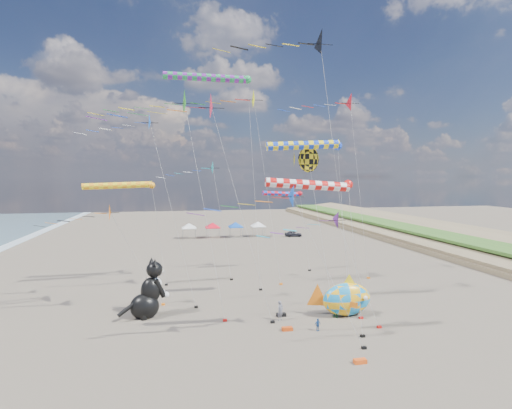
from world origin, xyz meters
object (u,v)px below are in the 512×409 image
object	(u,v)px
cat_inflatable	(148,288)
parked_car	(293,234)
child_green	(336,312)
child_blue	(318,325)
person_adult	(280,311)
fish_inflatable	(346,299)

from	to	relation	value
cat_inflatable	parked_car	size ratio (longest dim) A/B	1.48
cat_inflatable	child_green	distance (m)	17.69
child_green	parked_car	bearing A→B (deg)	103.37
cat_inflatable	child_blue	world-z (taller)	cat_inflatable
cat_inflatable	person_adult	xyz separation A→B (m)	(11.87, -3.47, -1.83)
child_green	parked_car	world-z (taller)	parked_car
fish_inflatable	child_blue	size ratio (longest dim) A/B	6.00
fish_inflatable	parked_car	distance (m)	49.82
person_adult	child_blue	xyz separation A→B (m)	(2.49, -2.98, -0.38)
child_blue	parked_car	size ratio (longest dim) A/B	0.29
cat_inflatable	parked_car	world-z (taller)	cat_inflatable
person_adult	fish_inflatable	bearing A→B (deg)	-34.99
person_adult	child_green	xyz separation A→B (m)	(5.24, -0.49, -0.30)
person_adult	child_green	bearing A→B (deg)	-39.45
child_green	parked_car	size ratio (longest dim) A/B	0.33
child_blue	fish_inflatable	bearing A→B (deg)	17.92
cat_inflatable	child_green	world-z (taller)	cat_inflatable
parked_car	child_green	bearing A→B (deg)	173.29
fish_inflatable	parked_car	xyz separation A→B (m)	(9.90, 48.82, -0.99)
cat_inflatable	person_adult	bearing A→B (deg)	-39.83
person_adult	child_blue	bearing A→B (deg)	-84.22
child_green	child_blue	size ratio (longest dim) A/B	1.15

